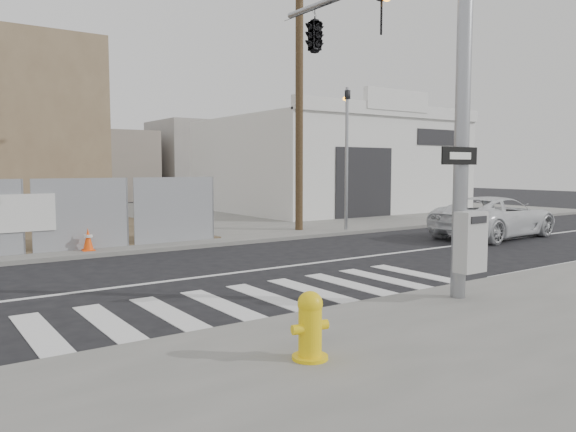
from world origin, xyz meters
TOP-DOWN VIEW (x-y plane):
  - ground at (0.00, 0.00)m, footprint 100.00×100.00m
  - sidewalk_far at (0.00, 14.00)m, footprint 50.00×20.00m
  - signal_pole at (2.49, -2.05)m, footprint 0.96×5.87m
  - far_signal_pole at (8.00, 4.60)m, footprint 0.16×0.20m
  - concrete_wall_right at (-0.50, 14.08)m, footprint 5.50×1.30m
  - auto_shop at (14.00, 12.97)m, footprint 12.00×10.20m
  - utility_pole_right at (6.50, 5.50)m, footprint 1.60×0.28m
  - fire_hydrant at (-1.62, -5.87)m, footprint 0.53×0.52m
  - suv at (11.33, 0.60)m, footprint 5.28×2.76m
  - traffic_cone_d at (-1.33, 4.67)m, footprint 0.35×0.35m

SIDE VIEW (x-z plane):
  - ground at x=0.00m, z-range 0.00..0.00m
  - sidewalk_far at x=0.00m, z-range 0.00..0.12m
  - traffic_cone_d at x=-1.33m, z-range 0.11..0.74m
  - fire_hydrant at x=-1.62m, z-range 0.11..0.95m
  - suv at x=11.33m, z-range 0.00..1.42m
  - auto_shop at x=14.00m, z-range -0.44..5.51m
  - concrete_wall_right at x=-0.50m, z-range -0.62..7.38m
  - far_signal_pole at x=8.00m, z-range 0.68..6.28m
  - signal_pole at x=2.49m, z-range 1.28..8.28m
  - utility_pole_right at x=6.50m, z-range 0.20..10.20m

